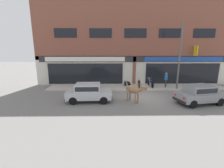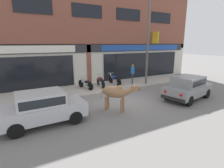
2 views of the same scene
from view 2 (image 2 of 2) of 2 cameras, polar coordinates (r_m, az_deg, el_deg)
name	(u,v)px [view 2 (image 2 of 2)]	position (r m, az deg, el deg)	size (l,w,h in m)	color
ground_plane	(121,101)	(10.79, 2.82, -5.59)	(90.00, 90.00, 0.00)	slate
sidewalk	(96,87)	(13.87, -5.14, -1.05)	(19.00, 2.89, 0.14)	#B7AFA3
shop_building	(87,27)	(15.08, -8.29, 17.90)	(23.00, 1.40, 9.89)	brown
cow	(116,92)	(8.97, 1.44, -2.77)	(1.49, 1.83, 1.61)	#936B47
car_0	(188,87)	(11.94, 23.54, -0.79)	(3.81, 2.24, 1.46)	black
car_1	(43,106)	(8.15, -21.69, -6.82)	(3.65, 1.70, 1.46)	black
motorcycle_0	(85,84)	(13.18, -8.68, 0.13)	(0.66, 1.78, 0.88)	black
motorcycle_1	(101,82)	(13.68, -3.72, 0.74)	(0.56, 1.81, 0.88)	black
motorcycle_2	(115,80)	(14.37, 0.87, 1.37)	(0.52, 1.81, 0.88)	black
pedestrian	(133,72)	(14.78, 6.72, 3.97)	(0.32, 0.43, 1.60)	#2D2D33
utility_pole	(148,44)	(14.64, 11.55, 12.62)	(0.18, 0.18, 6.50)	#595651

